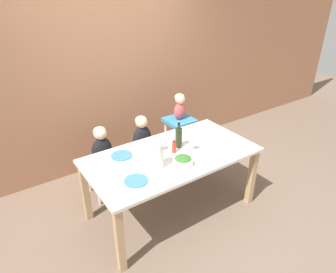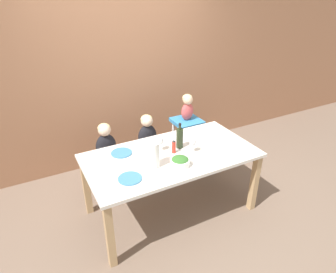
% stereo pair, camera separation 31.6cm
% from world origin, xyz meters
% --- Properties ---
extents(ground_plane, '(14.00, 14.00, 0.00)m').
position_xyz_m(ground_plane, '(0.00, 0.00, 0.00)').
color(ground_plane, '#705B4C').
extents(wall_back, '(10.00, 0.06, 2.70)m').
position_xyz_m(wall_back, '(0.00, 1.41, 1.35)').
color(wall_back, '#9E6B4C').
rests_on(wall_back, ground_plane).
extents(dining_table, '(1.83, 0.95, 0.76)m').
position_xyz_m(dining_table, '(0.00, 0.00, 0.67)').
color(dining_table, silver).
rests_on(dining_table, ground_plane).
extents(chair_far_left, '(0.43, 0.42, 0.46)m').
position_xyz_m(chair_far_left, '(-0.50, 0.72, 0.39)').
color(chair_far_left, silver).
rests_on(chair_far_left, ground_plane).
extents(chair_far_center, '(0.43, 0.42, 0.46)m').
position_xyz_m(chair_far_center, '(0.05, 0.72, 0.39)').
color(chair_far_center, silver).
rests_on(chair_far_center, ground_plane).
extents(chair_right_highchair, '(0.36, 0.36, 0.74)m').
position_xyz_m(chair_right_highchair, '(0.64, 0.72, 0.59)').
color(chair_right_highchair, silver).
rests_on(chair_right_highchair, ground_plane).
extents(person_child_left, '(0.25, 0.16, 0.47)m').
position_xyz_m(person_child_left, '(-0.50, 0.72, 0.70)').
color(person_child_left, black).
rests_on(person_child_left, chair_far_left).
extents(person_child_center, '(0.25, 0.16, 0.47)m').
position_xyz_m(person_child_center, '(0.05, 0.72, 0.70)').
color(person_child_center, black).
rests_on(person_child_center, chair_far_center).
extents(person_baby_right, '(0.18, 0.14, 0.36)m').
position_xyz_m(person_baby_right, '(0.64, 0.72, 0.95)').
color(person_baby_right, '#C64C4C').
rests_on(person_baby_right, chair_right_highchair).
extents(wine_bottle, '(0.08, 0.08, 0.29)m').
position_xyz_m(wine_bottle, '(0.15, 0.09, 0.88)').
color(wine_bottle, '#232D19').
rests_on(wine_bottle, dining_table).
extents(paper_towel_roll, '(0.11, 0.11, 0.27)m').
position_xyz_m(paper_towel_roll, '(-0.26, -0.13, 0.90)').
color(paper_towel_roll, white).
rests_on(paper_towel_roll, dining_table).
extents(wine_glass_near, '(0.07, 0.07, 0.17)m').
position_xyz_m(wine_glass_near, '(0.23, -0.06, 0.88)').
color(wine_glass_near, white).
rests_on(wine_glass_near, dining_table).
extents(wine_glass_far, '(0.07, 0.07, 0.17)m').
position_xyz_m(wine_glass_far, '(-0.07, 0.13, 0.88)').
color(wine_glass_far, white).
rests_on(wine_glass_far, dining_table).
extents(salad_bowl_large, '(0.20, 0.20, 0.09)m').
position_xyz_m(salad_bowl_large, '(-0.03, -0.23, 0.81)').
color(salad_bowl_large, white).
rests_on(salad_bowl_large, dining_table).
extents(dinner_plate_front_left, '(0.23, 0.23, 0.01)m').
position_xyz_m(dinner_plate_front_left, '(-0.55, -0.22, 0.77)').
color(dinner_plate_front_left, teal).
rests_on(dinner_plate_front_left, dining_table).
extents(dinner_plate_back_left, '(0.23, 0.23, 0.01)m').
position_xyz_m(dinner_plate_back_left, '(-0.46, 0.27, 0.77)').
color(dinner_plate_back_left, teal).
rests_on(dinner_plate_back_left, dining_table).
extents(condiment_bottle_hot_sauce, '(0.04, 0.04, 0.15)m').
position_xyz_m(condiment_bottle_hot_sauce, '(0.04, 0.02, 0.84)').
color(condiment_bottle_hot_sauce, red).
rests_on(condiment_bottle_hot_sauce, dining_table).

